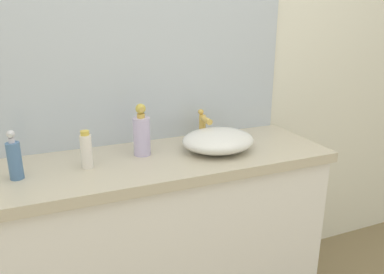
{
  "coord_description": "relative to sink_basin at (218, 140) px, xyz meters",
  "views": [
    {
      "loc": [
        -0.47,
        -1.0,
        1.44
      ],
      "look_at": [
        0.12,
        0.42,
        0.95
      ],
      "focal_mm": 34.6,
      "sensor_mm": 36.0,
      "label": 1
    }
  ],
  "objects": [
    {
      "name": "wall_mirror_panel",
      "position": [
        -0.25,
        0.27,
        0.49
      ],
      "size": [
        1.43,
        0.01,
        1.08
      ],
      "primitive_type": "cube",
      "color": "#B2BCC6",
      "rests_on": "vanity_counter"
    },
    {
      "name": "faucet",
      "position": [
        0.0,
        0.16,
        0.04
      ],
      "size": [
        0.03,
        0.12,
        0.15
      ],
      "color": "gold",
      "rests_on": "vanity_counter"
    },
    {
      "name": "vanity_counter",
      "position": [
        -0.25,
        0.02,
        -0.48
      ],
      "size": [
        1.48,
        0.5,
        0.87
      ],
      "color": "white",
      "rests_on": "ground"
    },
    {
      "name": "bathroom_wall_rear",
      "position": [
        -0.24,
        0.31,
        0.38
      ],
      "size": [
        6.0,
        0.06,
        2.6
      ],
      "primitive_type": "cube",
      "color": "silver",
      "rests_on": "ground"
    },
    {
      "name": "perfume_bottle",
      "position": [
        -0.57,
        0.02,
        0.03
      ],
      "size": [
        0.05,
        0.05,
        0.15
      ],
      "color": "silver",
      "rests_on": "vanity_counter"
    },
    {
      "name": "sink_basin",
      "position": [
        0.0,
        0.0,
        0.0
      ],
      "size": [
        0.33,
        0.29,
        0.1
      ],
      "primitive_type": "ellipsoid",
      "color": "silver",
      "rests_on": "vanity_counter"
    },
    {
      "name": "lotion_bottle",
      "position": [
        -0.33,
        0.08,
        0.05
      ],
      "size": [
        0.07,
        0.07,
        0.23
      ],
      "color": "#BEB2DB",
      "rests_on": "vanity_counter"
    },
    {
      "name": "soap_dispenser",
      "position": [
        -0.83,
        0.01,
        0.03
      ],
      "size": [
        0.05,
        0.05,
        0.19
      ],
      "color": "#4A6F9B",
      "rests_on": "vanity_counter"
    }
  ]
}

